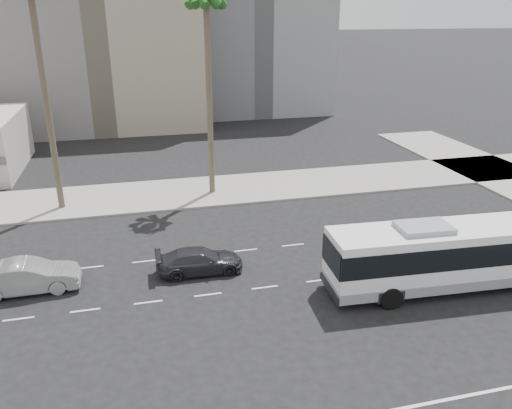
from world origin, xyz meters
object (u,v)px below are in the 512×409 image
object	(u,v)px
car_b	(28,277)
city_bus	(450,254)
palm_near	(206,2)
car_a	(200,261)

from	to	relation	value
car_b	city_bus	bearing A→B (deg)	-103.65
city_bus	car_b	xyz separation A→B (m)	(-21.11, 4.76, -1.09)
car_b	palm_near	distance (m)	21.53
city_bus	car_a	world-z (taller)	city_bus
car_a	car_b	xyz separation A→B (m)	(-8.81, 0.10, 0.14)
car_a	palm_near	bearing A→B (deg)	-11.42
city_bus	car_b	bearing A→B (deg)	170.39
car_a	palm_near	distance (m)	18.54
car_a	car_b	bearing A→B (deg)	90.31
city_bus	palm_near	world-z (taller)	palm_near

